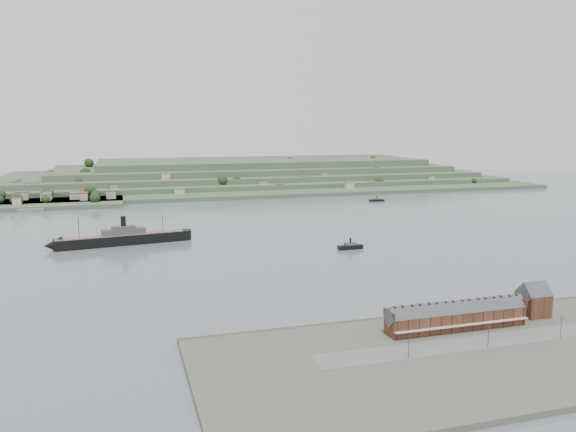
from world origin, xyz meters
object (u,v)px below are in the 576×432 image
object	(u,v)px
gabled_building	(533,300)
steamship	(118,239)
tugboat	(350,246)
terrace_row	(456,316)

from	to	relation	value
gabled_building	steamship	xyz separation A→B (m)	(-157.63, 196.68, -4.06)
steamship	tugboat	xyz separation A→B (m)	(139.57, -55.24, -2.36)
tugboat	steamship	bearing A→B (deg)	158.41
steamship	tugboat	distance (m)	150.12
steamship	gabled_building	bearing A→B (deg)	-51.29
gabled_building	steamship	bearing A→B (deg)	128.71
tugboat	terrace_row	bearing A→B (deg)	-97.61
gabled_building	tugboat	distance (m)	142.74
terrace_row	steamship	xyz separation A→B (m)	(-120.13, 200.70, -2.72)
terrace_row	steamship	world-z (taller)	steamship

